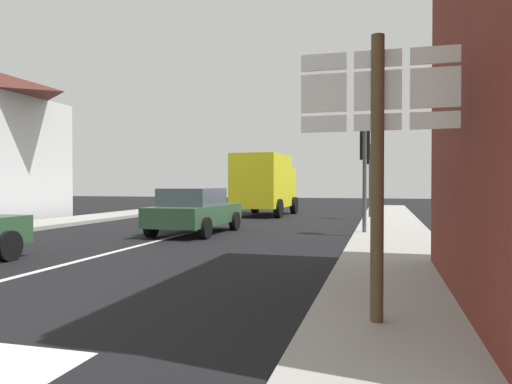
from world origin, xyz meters
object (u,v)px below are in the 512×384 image
object	(u,v)px
sedan_far	(195,210)
delivery_truck	(265,183)
traffic_light_near_right	(365,158)
traffic_light_far_right	(370,164)
route_sign_post	(377,148)

from	to	relation	value
sedan_far	delivery_truck	size ratio (longest dim) A/B	0.83
traffic_light_near_right	sedan_far	bearing A→B (deg)	-173.00
traffic_light_near_right	traffic_light_far_right	xyz separation A→B (m)	(0.00, 6.91, 0.10)
delivery_truck	traffic_light_near_right	xyz separation A→B (m)	(5.24, -8.42, 0.76)
traffic_light_near_right	traffic_light_far_right	world-z (taller)	traffic_light_far_right
route_sign_post	traffic_light_near_right	distance (m)	9.72
delivery_truck	traffic_light_near_right	bearing A→B (deg)	-58.11
sedan_far	route_sign_post	distance (m)	10.81
route_sign_post	traffic_light_near_right	size ratio (longest dim) A/B	0.98
traffic_light_far_right	route_sign_post	bearing A→B (deg)	-88.38
sedan_far	traffic_light_near_right	distance (m)	5.61
route_sign_post	delivery_truck	bearing A→B (deg)	107.49
sedan_far	traffic_light_far_right	xyz separation A→B (m)	(5.32, 7.56, 1.75)
route_sign_post	traffic_light_far_right	world-z (taller)	traffic_light_far_right
traffic_light_near_right	traffic_light_far_right	bearing A→B (deg)	90.00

